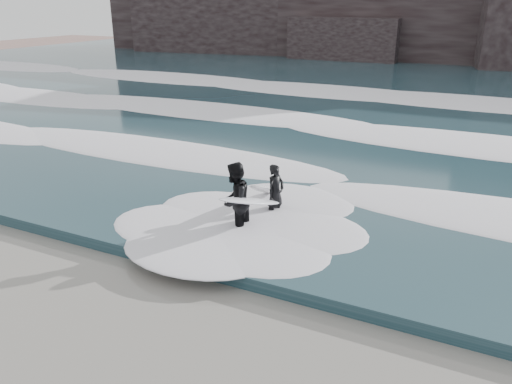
% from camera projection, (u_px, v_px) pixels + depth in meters
% --- Properties ---
extents(ground, '(120.00, 120.00, 0.00)m').
position_uv_depth(ground, '(78.00, 358.00, 8.15)').
color(ground, '#8B6055').
rests_on(ground, ground).
extents(sea, '(90.00, 52.00, 0.30)m').
position_uv_depth(sea, '(406.00, 87.00, 32.43)').
color(sea, '#1F3A44').
rests_on(sea, ground).
extents(headland, '(70.00, 9.00, 10.00)m').
position_uv_depth(headland, '(446.00, 5.00, 44.94)').
color(headland, black).
rests_on(headland, ground).
extents(foam_near, '(60.00, 3.20, 0.20)m').
position_uv_depth(foam_near, '(288.00, 174.00, 15.56)').
color(foam_near, white).
rests_on(foam_near, sea).
extents(foam_mid, '(60.00, 4.00, 0.24)m').
position_uv_depth(foam_mid, '(351.00, 126.00, 21.42)').
color(foam_mid, white).
rests_on(foam_mid, sea).
extents(foam_far, '(60.00, 4.80, 0.30)m').
position_uv_depth(foam_far, '(394.00, 92.00, 28.96)').
color(foam_far, white).
rests_on(foam_far, sea).
extents(surfer_left, '(1.19, 2.10, 1.55)m').
position_uv_depth(surfer_left, '(271.00, 192.00, 13.00)').
color(surfer_left, black).
rests_on(surfer_left, ground).
extents(surfer_right, '(1.39, 1.99, 1.91)m').
position_uv_depth(surfer_right, '(236.00, 201.00, 11.95)').
color(surfer_right, black).
rests_on(surfer_right, ground).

